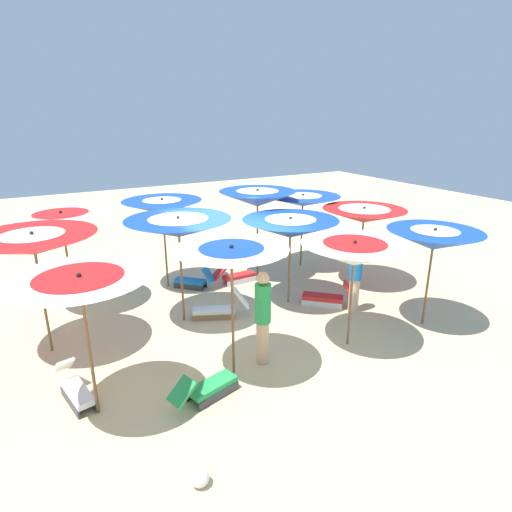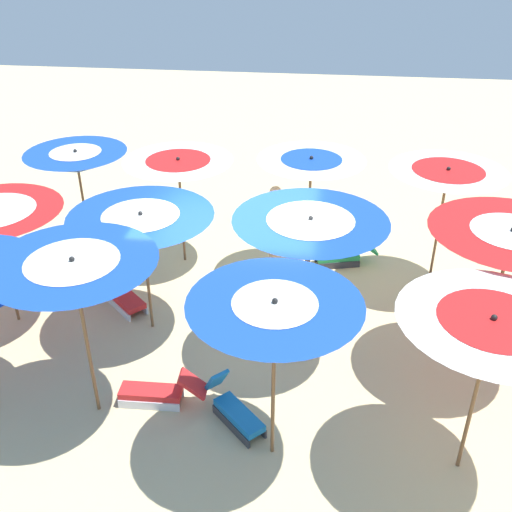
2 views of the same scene
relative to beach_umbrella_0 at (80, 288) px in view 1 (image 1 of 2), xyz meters
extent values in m
cube|color=beige|center=(3.44, 2.08, -2.16)|extent=(37.30, 37.30, 0.04)
cylinder|color=brown|center=(0.00, 0.00, -1.08)|extent=(0.05, 0.05, 2.13)
cone|color=white|center=(0.00, 0.00, -0.01)|extent=(2.03, 2.03, 0.35)
cone|color=red|center=(0.00, 0.00, 0.06)|extent=(1.24, 1.24, 0.21)
sphere|color=black|center=(0.00, 0.00, 0.19)|extent=(0.07, 0.07, 0.07)
cylinder|color=brown|center=(2.36, -0.05, -1.04)|extent=(0.05, 0.05, 2.20)
cone|color=white|center=(2.36, -0.05, 0.06)|extent=(1.93, 1.93, 0.36)
cone|color=#1947B2|center=(2.36, -0.05, 0.14)|extent=(1.09, 1.09, 0.20)
sphere|color=black|center=(2.36, -0.05, 0.26)|extent=(0.07, 0.07, 0.07)
cylinder|color=brown|center=(4.85, -0.28, -1.18)|extent=(0.05, 0.05, 1.93)
cone|color=white|center=(4.85, -0.28, -0.21)|extent=(2.06, 2.06, 0.44)
cone|color=red|center=(4.85, -0.28, -0.11)|extent=(1.22, 1.22, 0.26)
sphere|color=black|center=(4.85, -0.28, 0.04)|extent=(0.07, 0.07, 0.07)
cylinder|color=brown|center=(6.90, -0.43, -1.17)|extent=(0.05, 0.05, 1.95)
cone|color=#1947B2|center=(6.90, -0.43, -0.19)|extent=(1.97, 1.97, 0.42)
cone|color=white|center=(6.90, -0.43, -0.08)|extent=(0.99, 0.99, 0.21)
sphere|color=black|center=(6.90, -0.43, 0.05)|extent=(0.07, 0.07, 0.07)
cylinder|color=brown|center=(-0.48, 2.39, -1.04)|extent=(0.05, 0.05, 2.21)
cone|color=red|center=(-0.48, 2.39, 0.06)|extent=(2.27, 2.27, 0.38)
cone|color=white|center=(-0.48, 2.39, 0.17)|extent=(1.13, 1.13, 0.19)
sphere|color=black|center=(-0.48, 2.39, 0.29)|extent=(0.07, 0.07, 0.07)
cylinder|color=brown|center=(2.28, 2.33, -1.06)|extent=(0.05, 0.05, 2.18)
cone|color=#1947B2|center=(2.28, 2.33, 0.03)|extent=(2.26, 2.26, 0.40)
cone|color=white|center=(2.28, 2.33, 0.13)|extent=(1.27, 1.27, 0.22)
sphere|color=black|center=(2.28, 2.33, 0.26)|extent=(0.07, 0.07, 0.07)
cylinder|color=brown|center=(4.90, 1.99, -1.19)|extent=(0.05, 0.05, 1.90)
cone|color=#1947B2|center=(4.90, 1.99, -0.24)|extent=(2.28, 2.28, 0.45)
cone|color=white|center=(4.90, 1.99, -0.13)|extent=(1.21, 1.21, 0.24)
sphere|color=black|center=(4.90, 1.99, 0.01)|extent=(0.07, 0.07, 0.07)
cylinder|color=brown|center=(7.28, 2.08, -1.19)|extent=(0.05, 0.05, 1.92)
cone|color=red|center=(7.28, 2.08, -0.23)|extent=(2.19, 2.19, 0.37)
cone|color=white|center=(7.28, 2.08, -0.15)|extent=(1.34, 1.34, 0.23)
sphere|color=black|center=(7.28, 2.08, -0.01)|extent=(0.07, 0.07, 0.07)
cylinder|color=brown|center=(0.19, 4.39, -1.06)|extent=(0.05, 0.05, 2.16)
cone|color=white|center=(0.19, 4.39, 0.01)|extent=(2.13, 2.13, 0.32)
cone|color=red|center=(0.19, 4.39, 0.09)|extent=(1.22, 1.22, 0.18)
sphere|color=black|center=(0.19, 4.39, 0.20)|extent=(0.07, 0.07, 0.07)
cylinder|color=brown|center=(2.59, 4.45, -1.04)|extent=(0.05, 0.05, 2.20)
cone|color=#1947B2|center=(2.59, 4.45, 0.06)|extent=(2.03, 2.03, 0.35)
cone|color=white|center=(2.59, 4.45, 0.15)|extent=(0.98, 0.98, 0.17)
sphere|color=black|center=(2.59, 4.45, 0.26)|extent=(0.07, 0.07, 0.07)
cylinder|color=brown|center=(5.13, 3.99, -1.02)|extent=(0.05, 0.05, 2.24)
cone|color=#1947B2|center=(5.13, 3.99, 0.10)|extent=(2.12, 2.12, 0.44)
cone|color=white|center=(5.13, 3.99, 0.21)|extent=(1.17, 1.17, 0.24)
sphere|color=black|center=(5.13, 3.99, 0.35)|extent=(0.07, 0.07, 0.07)
cylinder|color=brown|center=(6.70, 4.05, -1.13)|extent=(0.05, 0.05, 2.02)
cone|color=#1947B2|center=(6.70, 4.05, -0.12)|extent=(2.20, 2.20, 0.31)
cone|color=white|center=(6.70, 4.05, -0.04)|extent=(1.12, 1.12, 0.16)
sphere|color=black|center=(6.70, 4.05, 0.07)|extent=(0.07, 0.07, 0.07)
cube|color=#333338|center=(-0.09, 0.44, -2.07)|extent=(0.20, 0.84, 0.14)
cube|color=#333338|center=(-0.37, 0.38, -2.07)|extent=(0.20, 0.84, 0.14)
cube|color=white|center=(-0.23, 0.41, -1.95)|extent=(0.44, 0.89, 0.10)
cube|color=white|center=(-0.35, 1.01, -1.74)|extent=(0.36, 0.45, 0.37)
cube|color=silver|center=(4.41, 3.91, -2.07)|extent=(0.90, 0.06, 0.14)
cube|color=silver|center=(4.42, 3.61, -2.07)|extent=(0.90, 0.06, 0.14)
cube|color=red|center=(4.41, 3.76, -1.95)|extent=(0.90, 0.33, 0.10)
cube|color=red|center=(3.79, 3.74, -1.75)|extent=(0.40, 0.31, 0.35)
cube|color=#333338|center=(1.72, -0.32, -2.07)|extent=(0.82, 0.26, 0.14)
cube|color=#333338|center=(1.81, -0.64, -2.07)|extent=(0.82, 0.26, 0.14)
cube|color=green|center=(1.76, -0.48, -1.95)|extent=(0.90, 0.55, 0.10)
cube|color=green|center=(1.18, -0.64, -1.76)|extent=(0.47, 0.43, 0.32)
cube|color=olive|center=(2.87, 1.98, -2.07)|extent=(0.90, 0.42, 0.14)
cube|color=olive|center=(2.98, 2.25, -2.07)|extent=(0.90, 0.42, 0.14)
cube|color=white|center=(2.93, 2.12, -1.95)|extent=(1.00, 0.65, 0.10)
cube|color=white|center=(3.51, 1.86, -1.68)|extent=(0.44, 0.40, 0.48)
cube|color=#333338|center=(2.98, 3.95, -2.07)|extent=(0.62, 0.63, 0.14)
cube|color=#333338|center=(3.19, 4.15, -2.07)|extent=(0.62, 0.63, 0.14)
cube|color=#1972B7|center=(3.09, 4.05, -1.95)|extent=(0.79, 0.80, 0.10)
cube|color=#1972B7|center=(3.46, 3.67, -1.71)|extent=(0.39, 0.39, 0.41)
cube|color=silver|center=(5.43, 1.34, -2.07)|extent=(0.74, 0.70, 0.14)
cube|color=silver|center=(5.67, 1.59, -2.07)|extent=(0.74, 0.70, 0.14)
cube|color=red|center=(5.55, 1.46, -1.95)|extent=(0.95, 0.93, 0.10)
cube|color=red|center=(6.01, 1.03, -1.70)|extent=(0.47, 0.47, 0.43)
cylinder|color=beige|center=(5.94, 0.79, -1.72)|extent=(0.24, 0.24, 0.84)
cylinder|color=#1972BF|center=(5.94, 0.79, -0.93)|extent=(0.30, 0.30, 0.74)
sphere|color=beige|center=(5.94, 0.79, -0.45)|extent=(0.23, 0.23, 0.23)
cylinder|color=#D8A87F|center=(2.99, -0.02, -1.72)|extent=(0.24, 0.24, 0.85)
cylinder|color=green|center=(2.99, -0.02, -0.92)|extent=(0.30, 0.30, 0.75)
sphere|color=#D8A87F|center=(2.99, -0.02, -0.43)|extent=(0.23, 0.23, 0.23)
sphere|color=white|center=(0.88, -2.07, -2.02)|extent=(0.25, 0.25, 0.25)
camera|label=1|loc=(-0.53, -6.07, 2.36)|focal=29.76mm
camera|label=2|loc=(2.13, 9.90, 4.03)|focal=41.56mm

